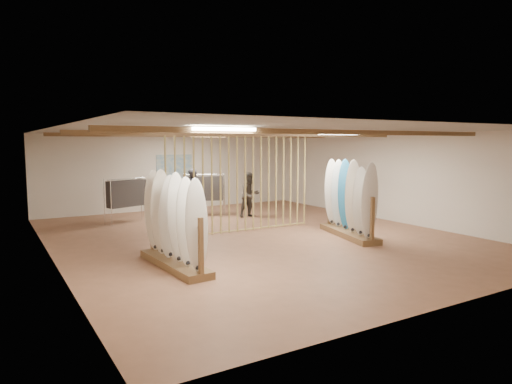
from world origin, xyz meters
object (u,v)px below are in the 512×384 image
rack_right (349,211)px  clothing_rack_a (127,193)px  shopper_b (250,192)px  rack_left (174,234)px  clothing_rack_b (204,188)px  shopper_a (192,190)px

rack_right → clothing_rack_a: rack_right is taller
clothing_rack_a → shopper_b: (3.87, -0.94, -0.08)m
rack_left → clothing_rack_b: (3.21, 5.63, 0.28)m
rack_left → clothing_rack_b: rack_left is taller
rack_left → clothing_rack_a: (0.56, 5.55, 0.26)m
rack_right → rack_left: bearing=-160.0°
rack_left → shopper_a: 6.14m
clothing_rack_a → shopper_a: 2.17m
shopper_a → clothing_rack_b: bearing=-149.0°
rack_right → clothing_rack_b: bearing=124.7°
clothing_rack_a → shopper_a: size_ratio=0.77×
clothing_rack_a → shopper_b: shopper_b is taller
clothing_rack_b → shopper_b: shopper_b is taller
shopper_a → rack_left: bearing=79.8°
shopper_a → shopper_b: (1.70, -0.89, -0.08)m
rack_right → clothing_rack_b: (-1.89, 5.14, 0.27)m
rack_left → clothing_rack_a: rack_left is taller
rack_right → shopper_a: rack_right is taller
clothing_rack_b → shopper_a: (-0.49, -0.13, -0.02)m
clothing_rack_a → shopper_b: size_ratio=0.84×
clothing_rack_a → clothing_rack_b: bearing=-17.2°
rack_right → shopper_a: 5.55m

